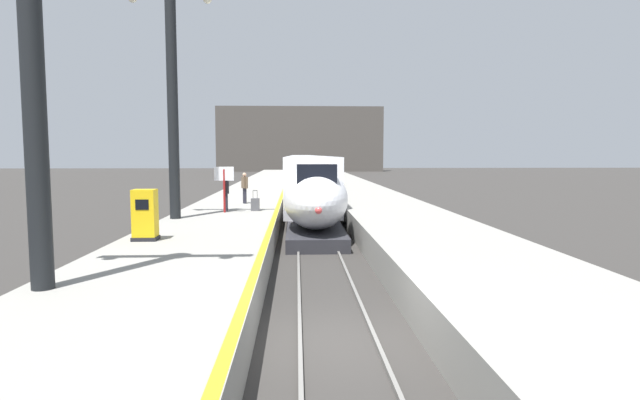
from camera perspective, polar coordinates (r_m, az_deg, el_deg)
The scene contains 15 objects.
ground_plane at distance 10.65m, azimuth 1.96°, elevation -15.49°, with size 260.00×260.00×0.00m, color #33302D.
platform_left at distance 34.99m, azimuth -7.93°, elevation -0.23°, with size 4.80×110.00×1.05m, color gray.
platform_right at distance 35.17m, azimuth 5.33°, elevation -0.18°, with size 4.80×110.00×1.05m, color gray.
platform_left_safety_stripe at distance 34.80m, azimuth -4.20°, elevation 0.65°, with size 0.20×107.80×0.01m, color yellow.
rail_main_left at distance 37.62m, azimuth -2.52°, elevation -0.53°, with size 0.08×110.00×0.12m, color slate.
rail_main_right at distance 37.65m, azimuth -0.24°, elevation -0.52°, with size 0.08×110.00×0.12m, color slate.
highspeed_train_main at distance 55.75m, azimuth -1.79°, elevation 3.27°, with size 2.92×75.44×3.60m.
station_column_near at distance 11.89m, azimuth -29.52°, elevation 18.28°, with size 4.00×0.68×9.20m.
station_column_mid at distance 22.52m, azimuth -16.09°, elevation 13.13°, with size 4.00×0.68×9.93m.
passenger_near_edge at distance 24.58m, azimuth -10.36°, elevation 1.04°, with size 0.31×0.55×1.69m.
passenger_mid_platform at distance 28.41m, azimuth -8.36°, elevation 1.60°, with size 0.39×0.50×1.69m.
rolling_suitcase at distance 24.68m, azimuth -7.19°, elevation -0.50°, with size 0.40×0.22×0.98m.
ticket_machine_yellow at distance 16.99m, azimuth -18.82°, elevation -1.78°, with size 0.76×0.62×1.60m.
departure_info_board at distance 24.15m, azimuth -10.58°, elevation 2.19°, with size 0.90×0.10×2.12m.
terminus_back_wall at distance 111.99m, azimuth -2.22°, elevation 6.76°, with size 36.00×2.00×14.00m, color #4C4742.
Camera 1 is at (-0.81, -9.94, 3.74)m, focal length 28.87 mm.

